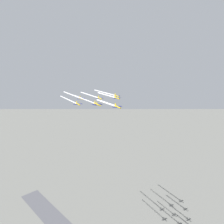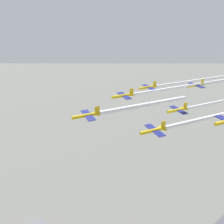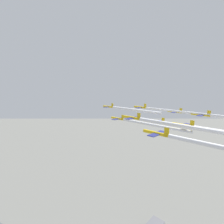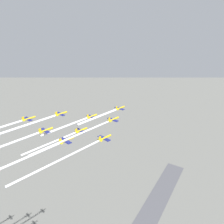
{
  "view_description": "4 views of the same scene",
  "coord_description": "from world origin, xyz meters",
  "px_view_note": "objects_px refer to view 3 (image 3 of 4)",
  "views": [
    {
      "loc": [
        -72.85,
        -137.72,
        217.59
      ],
      "look_at": [
        19.83,
        9.88,
        176.23
      ],
      "focal_mm": 35.0,
      "sensor_mm": 36.0,
      "label": 1
    },
    {
      "loc": [
        78.04,
        -14.46,
        208.93
      ],
      "look_at": [
        25.62,
        11.25,
        182.49
      ],
      "focal_mm": 35.0,
      "sensor_mm": 36.0,
      "label": 2
    },
    {
      "loc": [
        101.96,
        79.76,
        195.3
      ],
      "look_at": [
        14.14,
        0.7,
        176.38
      ],
      "focal_mm": 28.0,
      "sensor_mm": 36.0,
      "label": 3
    },
    {
      "loc": [
        -67.75,
        113.18,
        236.56
      ],
      "look_at": [
        28.86,
        5.01,
        176.47
      ],
      "focal_mm": 35.0,
      "sensor_mm": 36.0,
      "label": 4
    }
  ],
  "objects_px": {
    "jet_6": "(157,133)",
    "jet_7": "(183,125)",
    "jet_5": "(175,112)",
    "jet_1": "(118,118)",
    "jet_4": "(157,121)",
    "jet_2": "(141,107)",
    "jet_0": "(109,107)",
    "jet_8": "(201,115)",
    "jet_3": "(132,118)"
  },
  "relations": [
    {
      "from": "jet_1",
      "to": "jet_6",
      "type": "xyz_separation_m",
      "value": [
        21.64,
        33.66,
        3.05
      ]
    },
    {
      "from": "jet_0",
      "to": "jet_5",
      "type": "height_order",
      "value": "jet_0"
    },
    {
      "from": "jet_1",
      "to": "jet_5",
      "type": "bearing_deg",
      "value": -29.54
    },
    {
      "from": "jet_4",
      "to": "jet_7",
      "type": "height_order",
      "value": "jet_7"
    },
    {
      "from": "jet_6",
      "to": "jet_8",
      "type": "height_order",
      "value": "jet_8"
    },
    {
      "from": "jet_5",
      "to": "jet_7",
      "type": "height_order",
      "value": "jet_7"
    },
    {
      "from": "jet_1",
      "to": "jet_5",
      "type": "height_order",
      "value": "jet_5"
    },
    {
      "from": "jet_2",
      "to": "jet_8",
      "type": "bearing_deg",
      "value": -90.0
    },
    {
      "from": "jet_6",
      "to": "jet_8",
      "type": "distance_m",
      "value": 40.58
    },
    {
      "from": "jet_0",
      "to": "jet_8",
      "type": "xyz_separation_m",
      "value": [
        -8.09,
        52.09,
        -0.11
      ]
    },
    {
      "from": "jet_7",
      "to": "jet_8",
      "type": "distance_m",
      "value": 20.35
    },
    {
      "from": "jet_3",
      "to": "jet_6",
      "type": "height_order",
      "value": "jet_3"
    },
    {
      "from": "jet_3",
      "to": "jet_8",
      "type": "distance_m",
      "value": 34.98
    },
    {
      "from": "jet_4",
      "to": "jet_8",
      "type": "relative_size",
      "value": 1.0
    },
    {
      "from": "jet_0",
      "to": "jet_6",
      "type": "relative_size",
      "value": 1.0
    },
    {
      "from": "jet_8",
      "to": "jet_6",
      "type": "bearing_deg",
      "value": 180.0
    },
    {
      "from": "jet_6",
      "to": "jet_7",
      "type": "xyz_separation_m",
      "value": [
        -20.27,
        0.8,
        -0.87
      ]
    },
    {
      "from": "jet_1",
      "to": "jet_7",
      "type": "height_order",
      "value": "jet_7"
    },
    {
      "from": "jet_4",
      "to": "jet_5",
      "type": "xyz_separation_m",
      "value": [
        -20.27,
        0.8,
        2.7
      ]
    },
    {
      "from": "jet_3",
      "to": "jet_4",
      "type": "bearing_deg",
      "value": 0.0
    },
    {
      "from": "jet_8",
      "to": "jet_4",
      "type": "bearing_deg",
      "value": 120.47
    },
    {
      "from": "jet_8",
      "to": "jet_1",
      "type": "bearing_deg",
      "value": 120.47
    },
    {
      "from": "jet_5",
      "to": "jet_7",
      "type": "relative_size",
      "value": 1.0
    },
    {
      "from": "jet_2",
      "to": "jet_3",
      "type": "distance_m",
      "value": 34.98
    },
    {
      "from": "jet_5",
      "to": "jet_8",
      "type": "relative_size",
      "value": 1.0
    },
    {
      "from": "jet_1",
      "to": "jet_8",
      "type": "bearing_deg",
      "value": -59.53
    },
    {
      "from": "jet_8",
      "to": "jet_5",
      "type": "bearing_deg",
      "value": 59.53
    },
    {
      "from": "jet_2",
      "to": "jet_3",
      "type": "xyz_separation_m",
      "value": [
        31.09,
        16.02,
        0.05
      ]
    },
    {
      "from": "jet_8",
      "to": "jet_7",
      "type": "bearing_deg",
      "value": -180.0
    },
    {
      "from": "jet_0",
      "to": "jet_7",
      "type": "height_order",
      "value": "jet_0"
    },
    {
      "from": "jet_2",
      "to": "jet_7",
      "type": "height_order",
      "value": "jet_2"
    },
    {
      "from": "jet_2",
      "to": "jet_5",
      "type": "bearing_deg",
      "value": -59.53
    },
    {
      "from": "jet_1",
      "to": "jet_8",
      "type": "distance_m",
      "value": 40.19
    },
    {
      "from": "jet_4",
      "to": "jet_6",
      "type": "bearing_deg",
      "value": -150.46
    },
    {
      "from": "jet_0",
      "to": "jet_6",
      "type": "distance_m",
      "value": 60.02
    },
    {
      "from": "jet_1",
      "to": "jet_5",
      "type": "relative_size",
      "value": 1.0
    },
    {
      "from": "jet_7",
      "to": "jet_1",
      "type": "bearing_deg",
      "value": 90.0
    },
    {
      "from": "jet_0",
      "to": "jet_2",
      "type": "bearing_deg",
      "value": -59.53
    },
    {
      "from": "jet_1",
      "to": "jet_0",
      "type": "bearing_deg",
      "value": 59.53
    },
    {
      "from": "jet_6",
      "to": "jet_8",
      "type": "bearing_deg",
      "value": -0.0
    },
    {
      "from": "jet_3",
      "to": "jet_6",
      "type": "xyz_separation_m",
      "value": [
        10.82,
        16.83,
        -1.13
      ]
    },
    {
      "from": "jet_4",
      "to": "jet_6",
      "type": "distance_m",
      "value": 35.16
    },
    {
      "from": "jet_5",
      "to": "jet_6",
      "type": "bearing_deg",
      "value": -161.22
    },
    {
      "from": "jet_1",
      "to": "jet_7",
      "type": "xyz_separation_m",
      "value": [
        1.37,
        34.46,
        2.18
      ]
    },
    {
      "from": "jet_4",
      "to": "jet_8",
      "type": "bearing_deg",
      "value": -59.53
    },
    {
      "from": "jet_4",
      "to": "jet_2",
      "type": "bearing_deg",
      "value": 59.53
    },
    {
      "from": "jet_2",
      "to": "jet_6",
      "type": "height_order",
      "value": "jet_2"
    },
    {
      "from": "jet_5",
      "to": "jet_6",
      "type": "xyz_separation_m",
      "value": [
        51.36,
        15.22,
        0.92
      ]
    },
    {
      "from": "jet_2",
      "to": "jet_4",
      "type": "relative_size",
      "value": 1.0
    },
    {
      "from": "jet_1",
      "to": "jet_2",
      "type": "height_order",
      "value": "jet_2"
    }
  ]
}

